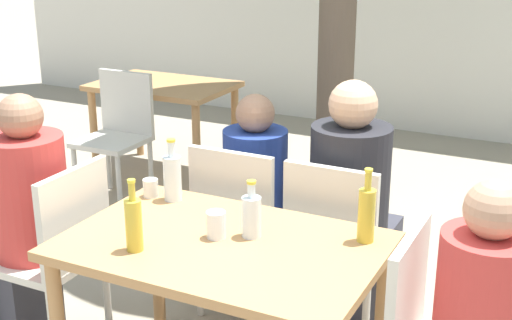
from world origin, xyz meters
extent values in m
cylinder|color=brown|center=(-0.33, 2.15, 1.23)|extent=(0.24, 0.24, 2.47)
cube|color=#B27F4C|center=(0.00, 0.00, 0.72)|extent=(1.25, 0.83, 0.04)
cylinder|color=#B27F4C|center=(-0.57, 0.35, 0.35)|extent=(0.06, 0.06, 0.70)
cylinder|color=#B27F4C|center=(0.57, 0.35, 0.35)|extent=(0.06, 0.06, 0.70)
cube|color=#B27F4C|center=(-1.80, 2.30, 0.72)|extent=(1.06, 0.71, 0.04)
cylinder|color=#B27F4C|center=(-2.27, 2.00, 0.35)|extent=(0.06, 0.06, 0.70)
cylinder|color=#B27F4C|center=(-1.33, 2.00, 0.35)|extent=(0.06, 0.06, 0.70)
cylinder|color=#B27F4C|center=(-2.27, 2.60, 0.35)|extent=(0.06, 0.06, 0.70)
cylinder|color=#B27F4C|center=(-1.33, 2.60, 0.35)|extent=(0.06, 0.06, 0.70)
cube|color=beige|center=(-0.95, 0.00, 0.45)|extent=(0.44, 0.44, 0.04)
cube|color=beige|center=(-0.75, 0.00, 0.69)|extent=(0.04, 0.44, 0.45)
cylinder|color=beige|center=(-1.14, 0.19, 0.22)|extent=(0.04, 0.04, 0.43)
cylinder|color=beige|center=(-0.76, 0.19, 0.22)|extent=(0.04, 0.04, 0.43)
cube|color=beige|center=(0.75, 0.00, 0.69)|extent=(0.04, 0.44, 0.45)
cube|color=beige|center=(-0.25, 0.73, 0.45)|extent=(0.44, 0.44, 0.04)
cube|color=beige|center=(-0.25, 0.53, 0.69)|extent=(0.44, 0.04, 0.45)
cylinder|color=beige|center=(-0.06, 0.92, 0.22)|extent=(0.04, 0.04, 0.43)
cylinder|color=beige|center=(-0.44, 0.92, 0.22)|extent=(0.04, 0.04, 0.43)
cylinder|color=beige|center=(-0.06, 0.54, 0.22)|extent=(0.04, 0.04, 0.43)
cylinder|color=beige|center=(-0.44, 0.54, 0.22)|extent=(0.04, 0.04, 0.43)
cube|color=beige|center=(0.25, 0.73, 0.45)|extent=(0.44, 0.44, 0.04)
cube|color=beige|center=(0.25, 0.53, 0.69)|extent=(0.44, 0.04, 0.45)
cylinder|color=beige|center=(0.44, 0.92, 0.22)|extent=(0.04, 0.04, 0.43)
cylinder|color=beige|center=(0.06, 0.92, 0.22)|extent=(0.04, 0.04, 0.43)
cylinder|color=beige|center=(0.44, 0.54, 0.22)|extent=(0.04, 0.04, 0.43)
cylinder|color=beige|center=(0.06, 0.54, 0.22)|extent=(0.04, 0.04, 0.43)
cube|color=beige|center=(-1.80, 1.62, 0.45)|extent=(0.44, 0.44, 0.04)
cube|color=beige|center=(-1.80, 1.82, 0.69)|extent=(0.44, 0.04, 0.45)
cylinder|color=beige|center=(-1.99, 1.43, 0.22)|extent=(0.04, 0.04, 0.43)
cylinder|color=beige|center=(-1.61, 1.43, 0.22)|extent=(0.04, 0.04, 0.43)
cylinder|color=beige|center=(-1.99, 1.81, 0.22)|extent=(0.04, 0.04, 0.43)
cylinder|color=beige|center=(-1.61, 1.81, 0.22)|extent=(0.04, 0.04, 0.43)
cube|color=#383842|center=(-1.21, 0.00, 0.23)|extent=(0.40, 0.32, 0.47)
cylinder|color=#C63833|center=(-1.01, 0.00, 0.75)|extent=(0.35, 0.35, 0.57)
sphere|color=#936B51|center=(-1.01, 0.00, 1.13)|extent=(0.20, 0.20, 0.20)
cylinder|color=#C63833|center=(1.01, 0.00, 0.72)|extent=(0.33, 0.33, 0.50)
sphere|color=tan|center=(1.01, 0.00, 1.06)|extent=(0.20, 0.20, 0.20)
cube|color=#383842|center=(-0.25, 0.99, 0.23)|extent=(0.29, 0.40, 0.47)
cylinder|color=navy|center=(-0.25, 0.79, 0.71)|extent=(0.33, 0.33, 0.48)
sphere|color=#936B51|center=(-0.25, 0.79, 1.04)|extent=(0.19, 0.19, 0.19)
cube|color=#383842|center=(0.25, 0.99, 0.23)|extent=(0.34, 0.40, 0.47)
cylinder|color=#232328|center=(0.25, 0.79, 0.75)|extent=(0.38, 0.38, 0.57)
sphere|color=tan|center=(0.25, 0.79, 1.14)|extent=(0.23, 0.23, 0.23)
cylinder|color=gold|center=(-0.26, -0.21, 0.84)|extent=(0.07, 0.07, 0.21)
cylinder|color=gold|center=(-0.26, -0.21, 0.98)|extent=(0.03, 0.03, 0.07)
cylinder|color=gold|center=(-0.26, -0.21, 1.02)|extent=(0.03, 0.03, 0.01)
cylinder|color=gold|center=(0.50, 0.26, 0.84)|extent=(0.07, 0.07, 0.22)
cylinder|color=gold|center=(0.50, 0.26, 0.99)|extent=(0.03, 0.03, 0.08)
cylinder|color=gold|center=(0.50, 0.26, 1.03)|extent=(0.03, 0.03, 0.01)
cylinder|color=silver|center=(-0.42, 0.29, 0.84)|extent=(0.08, 0.08, 0.20)
cylinder|color=silver|center=(-0.42, 0.29, 0.98)|extent=(0.03, 0.03, 0.07)
cylinder|color=gold|center=(-0.42, 0.29, 1.02)|extent=(0.04, 0.04, 0.01)
cylinder|color=silver|center=(0.08, 0.10, 0.82)|extent=(0.08, 0.08, 0.17)
cylinder|color=silver|center=(0.08, 0.10, 0.93)|extent=(0.03, 0.03, 0.06)
cylinder|color=gold|center=(0.08, 0.10, 0.97)|extent=(0.04, 0.04, 0.01)
cylinder|color=white|center=(-0.04, 0.02, 0.79)|extent=(0.08, 0.08, 0.11)
cylinder|color=silver|center=(-0.53, 0.28, 0.78)|extent=(0.07, 0.07, 0.08)
camera|label=1|loc=(1.26, -2.23, 1.94)|focal=50.00mm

